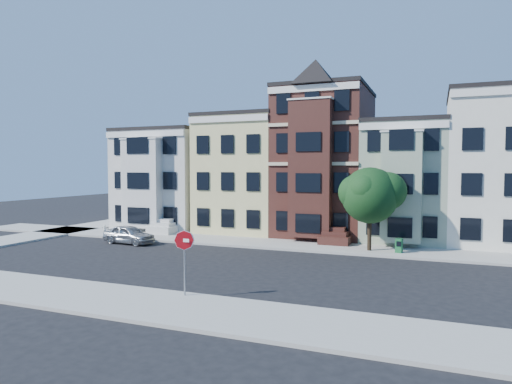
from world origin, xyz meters
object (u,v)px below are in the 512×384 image
at_px(parked_car, 129,234).
at_px(fire_hydrant, 105,231).
at_px(newspaper_box, 399,246).
at_px(stop_sign, 185,259).
at_px(street_tree, 370,199).

bearing_deg(parked_car, fire_hydrant, 65.54).
distance_m(newspaper_box, fire_hydrant, 23.57).
bearing_deg(stop_sign, street_tree, 64.07).
distance_m(newspaper_box, stop_sign, 16.00).
relative_size(street_tree, parked_car, 1.68).
distance_m(fire_hydrant, stop_sign, 20.78).
bearing_deg(parked_car, stop_sign, -128.91).
height_order(fire_hydrant, stop_sign, stop_sign).
relative_size(parked_car, newspaper_box, 4.41).
bearing_deg(newspaper_box, street_tree, -172.87).
distance_m(street_tree, stop_sign, 15.34).
bearing_deg(stop_sign, newspaper_box, 57.52).
relative_size(parked_car, stop_sign, 1.28).
height_order(parked_car, fire_hydrant, parked_car).
relative_size(street_tree, newspaper_box, 7.40).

